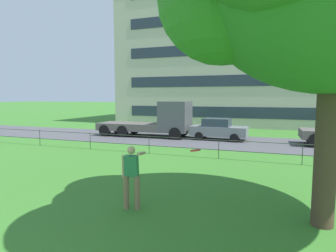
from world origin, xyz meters
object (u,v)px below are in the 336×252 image
object	(u,v)px
person_thrower	(132,175)
frisbee	(195,150)
flatbed_truck_far_right	(157,121)
car_grey_right	(218,129)
apartment_building_background	(243,56)

from	to	relation	value
person_thrower	frisbee	world-z (taller)	frisbee
frisbee	flatbed_truck_far_right	xyz separation A→B (m)	(-6.60, 13.44, -0.51)
person_thrower	flatbed_truck_far_right	distance (m)	14.42
person_thrower	car_grey_right	size ratio (longest dim) A/B	0.43
frisbee	person_thrower	bearing A→B (deg)	-175.46
car_grey_right	apartment_building_background	distance (m)	17.10
person_thrower	car_grey_right	xyz separation A→B (m)	(-0.10, 13.64, -0.17)
flatbed_truck_far_right	apartment_building_background	distance (m)	17.64
person_thrower	flatbed_truck_far_right	bearing A→B (deg)	109.65
frisbee	apartment_building_background	distance (m)	29.73
frisbee	flatbed_truck_far_right	distance (m)	14.98
person_thrower	car_grey_right	world-z (taller)	person_thrower
apartment_building_background	flatbed_truck_far_right	bearing A→B (deg)	-107.08
frisbee	flatbed_truck_far_right	bearing A→B (deg)	116.17
frisbee	car_grey_right	bearing A→B (deg)	97.84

